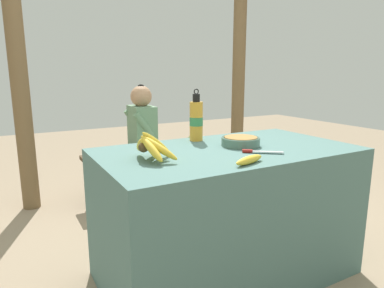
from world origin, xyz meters
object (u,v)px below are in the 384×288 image
at_px(support_post_near, 19,81).
at_px(wooden_bench, 157,158).
at_px(serving_bowl, 241,141).
at_px(loose_banana_front, 249,160).
at_px(support_post_far, 238,79).
at_px(knife, 257,151).
at_px(banana_bunch_green, 195,140).
at_px(seated_vendor, 137,133).
at_px(banana_bunch_ripe, 151,146).
at_px(water_bottle, 196,120).

bearing_deg(support_post_near, wooden_bench, -11.65).
distance_m(serving_bowl, support_post_near, 2.05).
relative_size(serving_bowl, loose_banana_front, 1.11).
bearing_deg(support_post_far, knife, -123.98).
height_order(knife, banana_bunch_green, knife).
relative_size(serving_bowl, wooden_bench, 0.16).
xyz_separation_m(wooden_bench, support_post_far, (1.16, 0.24, 0.77)).
height_order(wooden_bench, seated_vendor, seated_vendor).
distance_m(banana_bunch_ripe, seated_vendor, 1.60).
distance_m(loose_banana_front, seated_vendor, 1.81).
bearing_deg(support_post_near, banana_bunch_ripe, -75.05).
relative_size(wooden_bench, support_post_near, 0.63).
height_order(serving_bowl, banana_bunch_green, serving_bowl).
xyz_separation_m(serving_bowl, knife, (-0.04, -0.19, -0.02)).
distance_m(banana_bunch_ripe, support_post_near, 1.86).
height_order(loose_banana_front, seated_vendor, seated_vendor).
relative_size(knife, support_post_near, 0.08).
xyz_separation_m(serving_bowl, seated_vendor, (-0.12, 1.45, -0.17)).
height_order(water_bottle, banana_bunch_green, water_bottle).
relative_size(serving_bowl, knife, 1.20).
relative_size(loose_banana_front, support_post_near, 0.09).
xyz_separation_m(loose_banana_front, seated_vendor, (0.09, 1.80, -0.16)).
bearing_deg(water_bottle, support_post_far, 45.88).
relative_size(knife, wooden_bench, 0.13).
bearing_deg(seated_vendor, wooden_bench, -168.77).
distance_m(seated_vendor, support_post_near, 1.10).
height_order(water_bottle, wooden_bench, water_bottle).
distance_m(banana_bunch_ripe, loose_banana_front, 0.49).
bearing_deg(water_bottle, banana_bunch_green, 60.74).
height_order(banana_bunch_ripe, support_post_near, support_post_near).
distance_m(water_bottle, knife, 0.50).
xyz_separation_m(banana_bunch_ripe, seated_vendor, (0.48, 1.51, -0.21)).
distance_m(serving_bowl, seated_vendor, 1.47).
xyz_separation_m(support_post_near, support_post_far, (2.33, 0.00, 0.00)).
xyz_separation_m(loose_banana_front, support_post_near, (-0.86, 2.07, 0.34)).
xyz_separation_m(banana_bunch_ripe, wooden_bench, (0.69, 1.54, -0.49)).
xyz_separation_m(knife, support_post_near, (-1.04, 1.92, 0.35)).
bearing_deg(serving_bowl, seated_vendor, 94.79).
bearing_deg(banana_bunch_green, water_bottle, -119.26).
xyz_separation_m(banana_bunch_ripe, support_post_far, (1.85, 1.78, 0.28)).
height_order(support_post_near, support_post_far, same).
relative_size(water_bottle, knife, 1.74).
xyz_separation_m(serving_bowl, support_post_near, (-1.07, 1.72, 0.32)).
bearing_deg(knife, support_post_far, 93.01).
xyz_separation_m(loose_banana_front, wooden_bench, (0.30, 1.83, -0.43)).
distance_m(banana_bunch_ripe, serving_bowl, 0.60).
height_order(banana_bunch_green, support_post_near, support_post_near).
relative_size(banana_bunch_ripe, serving_bowl, 1.38).
bearing_deg(banana_bunch_green, seated_vendor, -177.00).
relative_size(water_bottle, support_post_far, 0.14).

